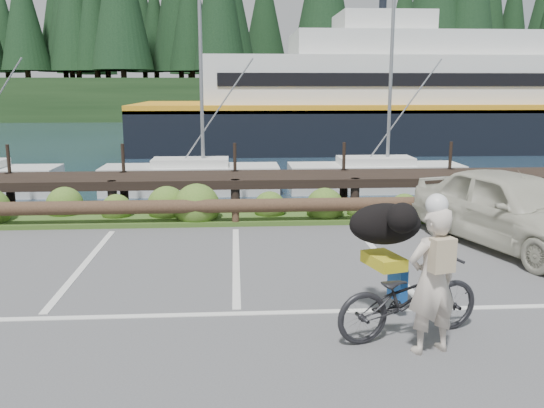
{
  "coord_description": "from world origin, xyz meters",
  "views": [
    {
      "loc": [
        0.0,
        -7.7,
        3.01
      ],
      "look_at": [
        0.6,
        1.58,
        1.1
      ],
      "focal_mm": 38.0,
      "sensor_mm": 36.0,
      "label": 1
    }
  ],
  "objects": [
    {
      "name": "parked_car",
      "position": [
        5.2,
        2.55,
        0.75
      ],
      "size": [
        3.01,
        4.71,
        1.49
      ],
      "primitive_type": "imported",
      "rotation": [
        0.0,
        0.0,
        0.31
      ],
      "color": "beige",
      "rests_on": "ground"
    },
    {
      "name": "ground",
      "position": [
        0.0,
        0.0,
        0.0
      ],
      "size": [
        72.0,
        72.0,
        0.0
      ],
      "primitive_type": "plane",
      "color": "#4C4C4E"
    },
    {
      "name": "vegetation_strip",
      "position": [
        0.0,
        5.3,
        0.05
      ],
      "size": [
        34.0,
        1.6,
        0.1
      ],
      "primitive_type": "cube",
      "color": "#3D5B21",
      "rests_on": "ground"
    },
    {
      "name": "harbor_backdrop",
      "position": [
        0.39,
        78.47,
        -0.0
      ],
      "size": [
        170.0,
        160.0,
        30.0
      ],
      "color": "#182939",
      "rests_on": "ground"
    },
    {
      "name": "dog",
      "position": [
        1.92,
        -0.63,
        1.27
      ],
      "size": [
        0.7,
        1.02,
        0.54
      ],
      "primitive_type": "ellipsoid",
      "rotation": [
        0.0,
        0.0,
        1.85
      ],
      "color": "black",
      "rests_on": "bicycle"
    },
    {
      "name": "cyclist",
      "position": [
        2.21,
        -1.65,
        0.86
      ],
      "size": [
        0.71,
        0.57,
        1.71
      ],
      "primitive_type": "imported",
      "rotation": [
        0.0,
        0.0,
        3.42
      ],
      "color": "beige",
      "rests_on": "ground"
    },
    {
      "name": "bicycle",
      "position": [
        2.09,
        -1.22,
        0.5
      ],
      "size": [
        2.02,
        1.17,
        1.0
      ],
      "primitive_type": "imported",
      "rotation": [
        0.0,
        0.0,
        1.85
      ],
      "color": "black",
      "rests_on": "ground"
    },
    {
      "name": "log_rail",
      "position": [
        0.0,
        4.6,
        0.0
      ],
      "size": [
        32.0,
        0.3,
        0.6
      ],
      "primitive_type": null,
      "color": "#443021",
      "rests_on": "ground"
    }
  ]
}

